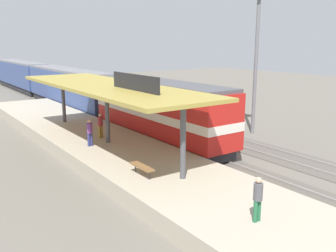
% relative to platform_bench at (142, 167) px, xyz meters
% --- Properties ---
extents(ground_plane, '(120.00, 120.00, 0.00)m').
position_rel_platform_bench_xyz_m(ground_plane, '(8.00, 6.55, -1.34)').
color(ground_plane, '#666056').
extents(track_near, '(3.20, 110.00, 0.16)m').
position_rel_platform_bench_xyz_m(track_near, '(6.00, 6.55, -1.31)').
color(track_near, '#565249').
rests_on(track_near, ground).
extents(track_far, '(3.20, 110.00, 0.16)m').
position_rel_platform_bench_xyz_m(track_far, '(10.60, 6.55, -1.31)').
color(track_far, '#565249').
rests_on(track_far, ground).
extents(platform, '(6.00, 44.00, 0.90)m').
position_rel_platform_bench_xyz_m(platform, '(1.40, 6.55, -0.89)').
color(platform, '#A89E89').
rests_on(platform, ground).
extents(station_canopy, '(5.20, 18.00, 4.70)m').
position_rel_platform_bench_xyz_m(station_canopy, '(1.40, 6.46, 3.19)').
color(station_canopy, '#47474C').
rests_on(station_canopy, platform).
extents(platform_bench, '(0.44, 1.70, 0.50)m').
position_rel_platform_bench_xyz_m(platform_bench, '(0.00, 0.00, 0.00)').
color(platform_bench, '#333338').
rests_on(platform_bench, platform).
extents(locomotive, '(2.93, 14.43, 4.44)m').
position_rel_platform_bench_xyz_m(locomotive, '(6.00, 7.52, 1.07)').
color(locomotive, '#28282D').
rests_on(locomotive, track_near).
extents(passenger_carriage_front, '(2.90, 20.00, 4.24)m').
position_rel_platform_bench_xyz_m(passenger_carriage_front, '(6.00, 25.52, 0.97)').
color(passenger_carriage_front, '#28282D').
rests_on(passenger_carriage_front, track_near).
extents(passenger_carriage_rear, '(2.90, 20.00, 4.24)m').
position_rel_platform_bench_xyz_m(passenger_carriage_rear, '(6.00, 46.32, 0.97)').
color(passenger_carriage_rear, '#28282D').
rests_on(passenger_carriage_rear, track_near).
extents(light_mast, '(1.10, 1.10, 11.70)m').
position_rel_platform_bench_xyz_m(light_mast, '(13.80, 5.31, 7.05)').
color(light_mast, slate).
rests_on(light_mast, ground).
extents(person_waiting, '(0.34, 0.34, 1.71)m').
position_rel_platform_bench_xyz_m(person_waiting, '(0.10, 6.45, 0.51)').
color(person_waiting, navy).
rests_on(person_waiting, platform).
extents(person_walking, '(0.34, 0.34, 1.71)m').
position_rel_platform_bench_xyz_m(person_walking, '(1.53, 7.95, 0.51)').
color(person_walking, olive).
rests_on(person_walking, platform).
extents(person_boarding, '(0.34, 0.34, 1.71)m').
position_rel_platform_bench_xyz_m(person_boarding, '(0.92, -6.53, 0.51)').
color(person_boarding, '#23603D').
rests_on(person_boarding, platform).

